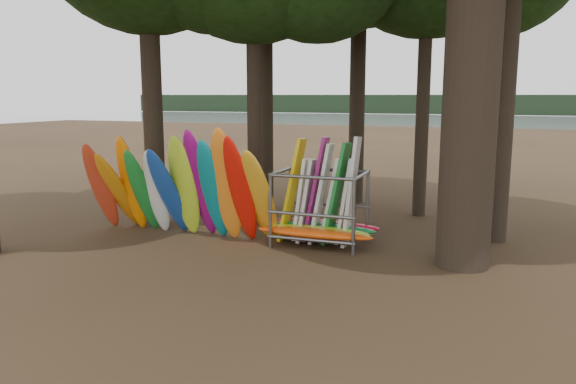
% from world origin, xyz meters
% --- Properties ---
extents(ground, '(120.00, 120.00, 0.00)m').
position_xyz_m(ground, '(0.00, 0.00, 0.00)').
color(ground, '#47331E').
rests_on(ground, ground).
extents(lake, '(160.00, 160.00, 0.00)m').
position_xyz_m(lake, '(0.00, 60.00, 0.00)').
color(lake, gray).
rests_on(lake, ground).
extents(far_shore, '(160.00, 4.00, 4.00)m').
position_xyz_m(far_shore, '(0.00, 110.00, 2.00)').
color(far_shore, black).
rests_on(far_shore, ground).
extents(kayak_row, '(5.75, 2.04, 3.25)m').
position_xyz_m(kayak_row, '(-3.22, 1.10, 1.36)').
color(kayak_row, red).
rests_on(kayak_row, ground).
extents(storage_rack, '(3.13, 1.59, 2.89)m').
position_xyz_m(storage_rack, '(0.64, 1.75, 0.93)').
color(storage_rack, slate).
rests_on(storage_rack, ground).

